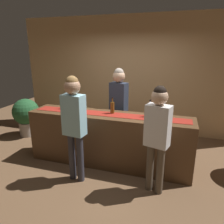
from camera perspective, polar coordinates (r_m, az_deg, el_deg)
name	(u,v)px	position (r m, az deg, el deg)	size (l,w,h in m)	color
ground_plane	(109,163)	(4.18, -0.81, -13.50)	(10.00, 10.00, 0.00)	brown
back_wall	(132,75)	(5.49, 5.44, 9.81)	(6.00, 0.12, 2.90)	tan
bar_counter	(109,139)	(3.96, -0.83, -7.39)	(2.98, 0.60, 0.97)	#543821
counter_runner_cloth	(109,114)	(3.78, -0.87, -0.60)	(2.83, 0.28, 0.01)	maroon
wine_bottle_clear	(150,110)	(3.68, 10.17, 0.40)	(0.07, 0.07, 0.30)	#B2C6C1
wine_bottle_amber	(112,107)	(3.81, 0.09, 1.23)	(0.07, 0.07, 0.30)	brown
wine_bottle_green	(66,103)	(4.20, -12.27, 2.34)	(0.07, 0.07, 0.30)	#194723
wine_glass_near_customer	(72,106)	(3.98, -10.63, 1.53)	(0.07, 0.07, 0.14)	silver
wine_glass_mid_counter	(84,108)	(3.86, -7.47, 1.20)	(0.07, 0.07, 0.14)	silver
bartender	(119,101)	(4.28, 1.81, 2.98)	(0.38, 0.28, 1.75)	#26262B
customer_sipping	(157,130)	(3.06, 12.17, -4.80)	(0.38, 0.28, 1.64)	brown
customer_browsing	(74,118)	(3.31, -10.22, -1.71)	(0.36, 0.24, 1.73)	#33333D
potted_plant_tall	(26,115)	(5.64, -22.16, -0.64)	(0.64, 0.64, 0.93)	#9E9389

